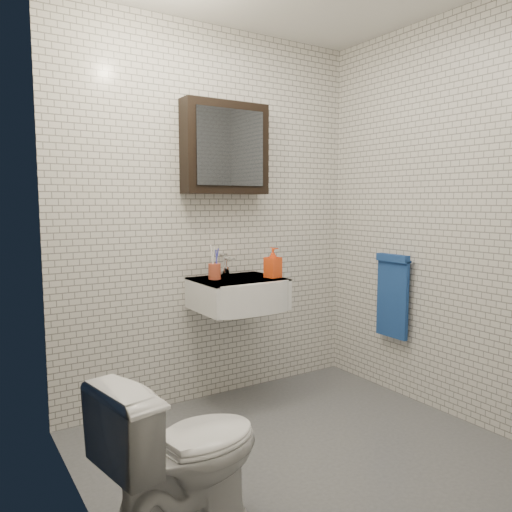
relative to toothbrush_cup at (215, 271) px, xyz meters
name	(u,v)px	position (x,y,z in m)	size (l,w,h in m)	color
ground	(303,453)	(0.09, -0.83, -0.90)	(2.20, 2.00, 0.01)	#4D5055
room_shell	(306,178)	(0.09, -0.83, 0.56)	(2.22, 2.02, 2.51)	silver
washbasin	(241,293)	(0.14, -0.10, -0.15)	(0.55, 0.50, 0.20)	white
faucet	(226,266)	(0.14, 0.10, 0.01)	(0.06, 0.20, 0.15)	silver
mirror_cabinet	(225,148)	(0.14, 0.10, 0.79)	(0.60, 0.15, 0.60)	black
towel_rail	(393,292)	(1.13, -0.48, -0.18)	(0.09, 0.30, 0.58)	silver
toothbrush_cup	(215,271)	(0.00, 0.00, 0.00)	(0.08, 0.08, 0.22)	#B5482D
soap_bottle	(273,263)	(0.36, -0.15, 0.04)	(0.09, 0.09, 0.20)	orange
toilet	(184,453)	(-0.71, -1.08, -0.56)	(0.38, 0.67, 0.69)	white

